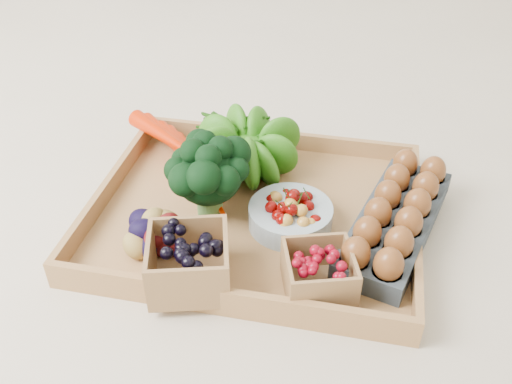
% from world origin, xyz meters
% --- Properties ---
extents(ground, '(4.00, 4.00, 0.00)m').
position_xyz_m(ground, '(0.00, 0.00, 0.00)').
color(ground, beige).
rests_on(ground, ground).
extents(tray, '(0.55, 0.45, 0.01)m').
position_xyz_m(tray, '(0.00, 0.00, 0.01)').
color(tray, '#A87946').
rests_on(tray, ground).
extents(carrots, '(0.24, 0.17, 0.06)m').
position_xyz_m(carrots, '(-0.14, 0.09, 0.04)').
color(carrots, red).
rests_on(carrots, tray).
extents(lettuce, '(0.13, 0.13, 0.13)m').
position_xyz_m(lettuce, '(-0.04, 0.12, 0.08)').
color(lettuce, '#1E5B0E').
rests_on(lettuce, tray).
extents(broccoli, '(0.15, 0.15, 0.11)m').
position_xyz_m(broccoli, '(-0.07, -0.03, 0.07)').
color(broccoli, black).
rests_on(broccoli, tray).
extents(cherry_bowl, '(0.14, 0.14, 0.04)m').
position_xyz_m(cherry_bowl, '(0.06, -0.02, 0.03)').
color(cherry_bowl, '#8C9EA5').
rests_on(cherry_bowl, tray).
extents(egg_carton, '(0.19, 0.33, 0.04)m').
position_xyz_m(egg_carton, '(0.24, -0.00, 0.03)').
color(egg_carton, '#353E44').
rests_on(egg_carton, tray).
extents(potatoes, '(0.13, 0.13, 0.07)m').
position_xyz_m(potatoes, '(-0.14, -0.11, 0.05)').
color(potatoes, '#480B0C').
rests_on(potatoes, tray).
extents(punnet_blackberry, '(0.15, 0.15, 0.08)m').
position_xyz_m(punnet_blackberry, '(-0.06, -0.18, 0.06)').
color(punnet_blackberry, black).
rests_on(punnet_blackberry, tray).
extents(punnet_raspberry, '(0.12, 0.12, 0.07)m').
position_xyz_m(punnet_raspberry, '(0.13, -0.16, 0.05)').
color(punnet_raspberry, maroon).
rests_on(punnet_raspberry, tray).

